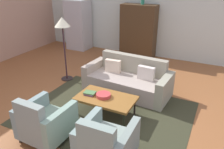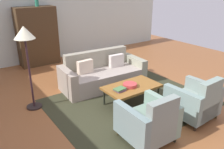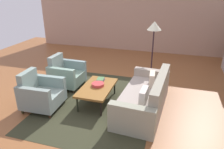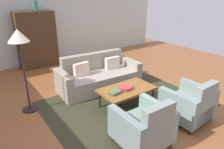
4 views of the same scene
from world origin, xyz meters
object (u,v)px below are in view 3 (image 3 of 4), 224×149
armchair_left (65,74)px  fruit_bowl (98,84)px  armchair_right (40,94)px  floor_lamp (154,31)px  book_stack (100,80)px  coffee_table (97,88)px  couch (147,98)px

armchair_left → fruit_bowl: size_ratio=2.94×
armchair_right → floor_lamp: (-2.40, 2.23, 1.10)m
armchair_right → fruit_bowl: (-0.66, 1.17, 0.10)m
book_stack → floor_lamp: 2.07m
coffee_table → armchair_left: armchair_left is taller
fruit_bowl → book_stack: size_ratio=1.15×
book_stack → couch: bearing=73.6°
coffee_table → floor_lamp: size_ratio=0.70×
coffee_table → armchair_right: size_ratio=1.36×
armchair_left → armchair_right: bearing=1.6°
armchair_right → floor_lamp: bearing=135.4°
coffee_table → armchair_left: bearing=-117.3°
couch → coffee_table: 1.19m
floor_lamp → book_stack: bearing=-37.4°
couch → fruit_bowl: 1.20m
couch → book_stack: couch is taller
fruit_bowl → book_stack: (-0.30, -0.04, -0.01)m
armchair_left → book_stack: bearing=79.2°
armchair_right → fruit_bowl: bearing=117.6°
armchair_left → coffee_table: bearing=64.3°
armchair_right → book_stack: size_ratio=3.37×
armchair_right → armchair_left: bearing=178.2°
coffee_table → armchair_right: 1.31m
fruit_bowl → armchair_right: bearing=-60.6°
couch → fruit_bowl: bearing=90.8°
book_stack → fruit_bowl: bearing=7.7°
armchair_left → book_stack: size_ratio=3.37×
armchair_left → fruit_bowl: bearing=66.5°
armchair_left → fruit_bowl: (0.55, 1.17, 0.10)m
fruit_bowl → floor_lamp: floor_lamp is taller
book_stack → floor_lamp: size_ratio=0.15×
couch → coffee_table: couch is taller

